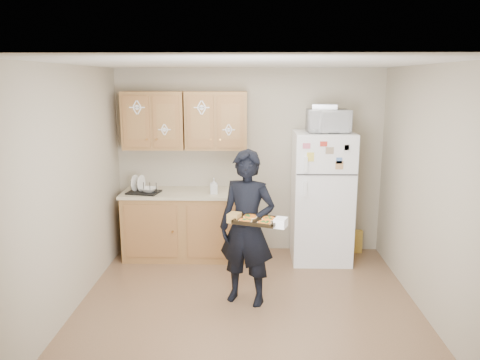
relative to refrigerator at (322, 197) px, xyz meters
The scene contains 23 objects.
floor 1.92m from the refrigerator, 123.60° to the right, with size 3.60×3.60×0.00m, color brown.
ceiling 2.38m from the refrigerator, 123.60° to the right, with size 3.60×3.60×0.00m, color silver.
wall_back 1.10m from the refrigerator, 158.72° to the left, with size 3.60×0.04×2.50m, color #B0A48E.
wall_front 3.39m from the refrigerator, 106.39° to the right, with size 3.60×0.04×2.50m, color #B0A48E.
wall_left 3.13m from the refrigerator, 152.53° to the right, with size 0.04×3.60×2.50m, color #B0A48E.
wall_right 1.71m from the refrigerator, 59.27° to the right, with size 0.04×3.60×2.50m, color #B0A48E.
refrigerator is the anchor object (origin of this frame).
base_cabinet 1.85m from the refrigerator, behind, with size 1.60×0.60×0.86m, color brown.
countertop 1.80m from the refrigerator, behind, with size 1.64×0.64×0.04m, color beige.
upper_cab_left 2.41m from the refrigerator, behind, with size 0.80×0.33×0.75m, color brown.
upper_cab_right 1.70m from the refrigerator, behind, with size 0.80×0.33×0.75m, color brown.
cereal_box 0.89m from the refrigerator, 24.99° to the left, with size 0.20×0.07×0.32m, color #E2D050.
person 1.58m from the refrigerator, 127.46° to the right, with size 0.60×0.40×1.65m, color black.
baking_tray 1.77m from the refrigerator, 119.24° to the right, with size 0.42×0.31×0.04m, color black.
pizza_front_left 1.85m from the refrigerator, 121.87° to the right, with size 0.14×0.14×0.02m, color orange.
pizza_front_right 1.82m from the refrigerator, 115.81° to the right, with size 0.14×0.14×0.02m, color orange.
pizza_back_left 1.72m from the refrigerator, 122.87° to the right, with size 0.14×0.14×0.02m, color orange.
pizza_back_right 1.68m from the refrigerator, 116.33° to the right, with size 0.14×0.14×0.02m, color orange.
microwave 0.99m from the refrigerator, 51.81° to the right, with size 0.52×0.35×0.29m, color white.
foil_pan 1.17m from the refrigerator, 105.85° to the right, with size 0.31×0.21×0.06m, color silver.
dish_rack 2.33m from the refrigerator, behind, with size 0.39×0.30×0.16m, color black.
bowl 2.26m from the refrigerator, behind, with size 0.21×0.21×0.05m, color silver.
soap_bottle 1.41m from the refrigerator, behind, with size 0.09×0.09×0.20m, color white.
Camera 1 is at (0.04, -4.51, 2.35)m, focal length 35.00 mm.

